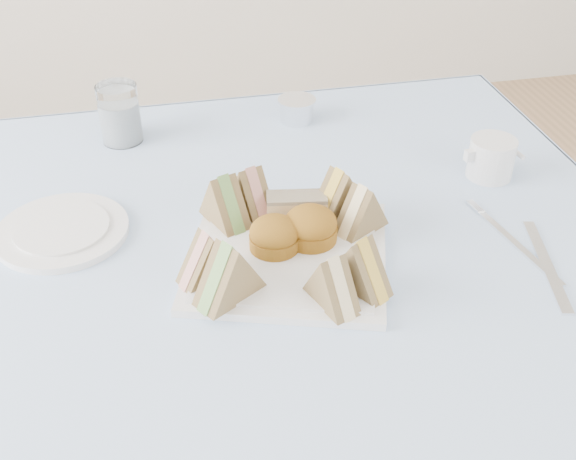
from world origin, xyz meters
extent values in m
cube|color=brown|center=(0.00, 0.00, 0.37)|extent=(0.90, 0.90, 0.74)
cube|color=#AFCAFB|center=(0.00, 0.00, 0.74)|extent=(1.02, 1.02, 0.01)
cube|color=silver|center=(-0.03, -0.03, 0.75)|extent=(0.34, 0.34, 0.01)
cylinder|color=#A06C1F|center=(-0.05, -0.02, 0.78)|extent=(0.09, 0.09, 0.05)
cylinder|color=#A06C1F|center=(0.01, -0.01, 0.78)|extent=(0.09, 0.09, 0.05)
cube|color=tan|center=(0.00, 0.05, 0.78)|extent=(0.09, 0.05, 0.04)
cylinder|color=silver|center=(-0.34, 0.10, 0.75)|extent=(0.23, 0.23, 0.01)
cylinder|color=white|center=(-0.24, 0.38, 0.80)|extent=(0.09, 0.09, 0.11)
cylinder|color=silver|center=(0.08, 0.39, 0.77)|extent=(0.09, 0.09, 0.04)
cube|color=silver|center=(0.32, -0.12, 0.75)|extent=(0.06, 0.20, 0.00)
cube|color=silver|center=(0.30, -0.07, 0.75)|extent=(0.04, 0.19, 0.00)
cylinder|color=silver|center=(0.35, 0.12, 0.78)|extent=(0.08, 0.08, 0.07)
camera|label=1|loc=(-0.20, -0.81, 1.37)|focal=45.00mm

